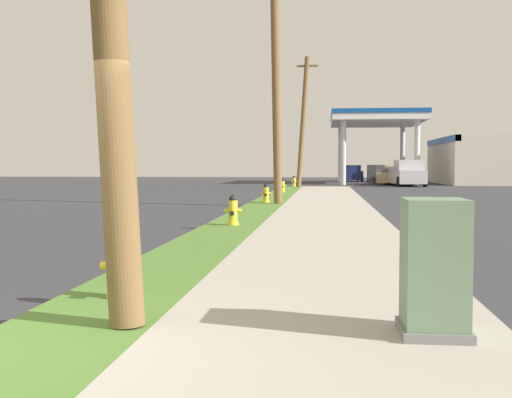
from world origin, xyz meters
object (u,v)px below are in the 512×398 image
(fire_hydrant_nearest, at_px, (119,268))
(utility_pole_midground, at_px, (276,65))
(fire_hydrant_second, at_px, (233,212))
(utility_cabinet, at_px, (434,272))
(car_tan_by_far_pump, at_px, (387,176))
(fire_hydrant_fourth, at_px, (283,186))
(utility_pole_background, at_px, (303,121))
(fire_hydrant_fifth, at_px, (294,182))
(car_navy_by_near_pump, at_px, (351,174))
(truck_silver_at_forecourt, at_px, (406,174))
(fire_hydrant_third, at_px, (266,194))

(fire_hydrant_nearest, relative_size, utility_pole_midground, 0.07)
(fire_hydrant_nearest, distance_m, fire_hydrant_second, 8.70)
(utility_cabinet, distance_m, car_tan_by_far_pump, 48.13)
(fire_hydrant_fourth, relative_size, utility_pole_background, 0.09)
(fire_hydrant_second, relative_size, utility_pole_background, 0.09)
(fire_hydrant_fifth, bearing_deg, fire_hydrant_second, -90.21)
(fire_hydrant_nearest, distance_m, car_navy_by_near_pump, 57.43)
(truck_silver_at_forecourt, bearing_deg, utility_pole_midground, -107.41)
(fire_hydrant_fourth, relative_size, truck_silver_at_forecourt, 0.13)
(fire_hydrant_third, height_order, car_tan_by_far_pump, car_tan_by_far_pump)
(utility_pole_background, bearing_deg, fire_hydrant_nearest, -91.18)
(fire_hydrant_fourth, distance_m, utility_pole_midground, 11.33)
(fire_hydrant_second, height_order, fire_hydrant_fourth, same)
(car_tan_by_far_pump, height_order, truck_silver_at_forecourt, truck_silver_at_forecourt)
(fire_hydrant_fourth, height_order, car_tan_by_far_pump, car_tan_by_far_pump)
(fire_hydrant_second, bearing_deg, truck_silver_at_forecourt, 76.40)
(utility_pole_midground, xyz_separation_m, car_tan_by_far_pump, (6.85, 29.05, -4.61))
(utility_pole_background, bearing_deg, fire_hydrant_second, -91.51)
(utility_pole_midground, bearing_deg, truck_silver_at_forecourt, 72.59)
(fire_hydrant_fifth, relative_size, utility_pole_midground, 0.07)
(fire_hydrant_nearest, xyz_separation_m, fire_hydrant_fifth, (0.13, 37.48, 0.00))
(fire_hydrant_nearest, relative_size, truck_silver_at_forecourt, 0.13)
(utility_pole_background, height_order, car_navy_by_near_pump, utility_pole_background)
(fire_hydrant_third, xyz_separation_m, fire_hydrant_fifth, (0.18, 19.18, 0.00))
(car_navy_by_near_pump, bearing_deg, utility_pole_midground, -96.36)
(fire_hydrant_second, distance_m, fire_hydrant_fourth, 19.19)
(fire_hydrant_third, xyz_separation_m, fire_hydrant_fourth, (0.02, 9.59, 0.00))
(fire_hydrant_fifth, height_order, utility_pole_midground, utility_pole_midground)
(utility_pole_midground, bearing_deg, fire_hydrant_nearest, -91.22)
(utility_pole_background, distance_m, car_navy_by_near_pump, 21.27)
(fire_hydrant_nearest, distance_m, truck_silver_at_forecourt, 43.86)
(fire_hydrant_second, relative_size, fire_hydrant_third, 1.00)
(fire_hydrant_second, xyz_separation_m, utility_pole_midground, (0.35, 8.98, 4.89))
(utility_pole_background, bearing_deg, fire_hydrant_third, -92.50)
(utility_pole_midground, height_order, truck_silver_at_forecourt, utility_pole_midground)
(fire_hydrant_third, bearing_deg, utility_pole_midground, -55.78)
(car_navy_by_near_pump, bearing_deg, fire_hydrant_fourth, -99.31)
(utility_pole_midground, relative_size, truck_silver_at_forecourt, 1.85)
(utility_pole_midground, xyz_separation_m, utility_cabinet, (2.81, -18.91, -4.67))
(fire_hydrant_fifth, xyz_separation_m, truck_silver_at_forecourt, (8.20, 5.58, 0.47))
(truck_silver_at_forecourt, bearing_deg, car_tan_by_far_pump, 106.81)
(fire_hydrant_second, relative_size, utility_cabinet, 0.64)
(utility_pole_background, relative_size, car_tan_by_far_pump, 1.90)
(utility_pole_midground, xyz_separation_m, truck_silver_at_forecourt, (7.96, 25.38, -4.42))
(fire_hydrant_second, bearing_deg, fire_hydrant_nearest, -90.14)
(utility_cabinet, bearing_deg, fire_hydrant_third, 99.39)
(fire_hydrant_third, bearing_deg, car_navy_by_near_pump, 82.93)
(fire_hydrant_nearest, xyz_separation_m, fire_hydrant_third, (-0.05, 18.30, 0.00))
(fire_hydrant_nearest, distance_m, utility_cabinet, 3.42)
(car_navy_by_near_pump, distance_m, truck_silver_at_forecourt, 14.61)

